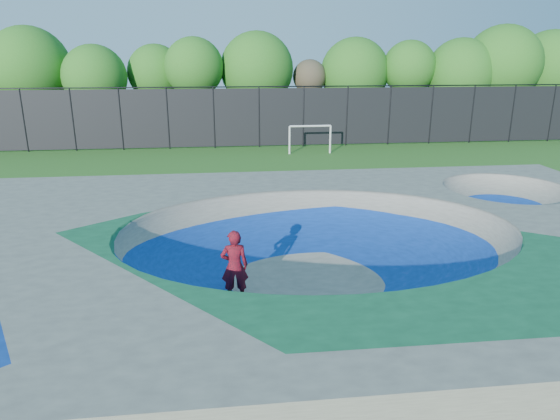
% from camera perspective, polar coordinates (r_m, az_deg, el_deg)
% --- Properties ---
extents(ground, '(120.00, 120.00, 0.00)m').
position_cam_1_polar(ground, '(14.20, 4.23, -7.74)').
color(ground, '#295E1A').
rests_on(ground, ground).
extents(skate_deck, '(22.00, 14.00, 1.50)m').
position_cam_1_polar(skate_deck, '(13.90, 4.30, -4.94)').
color(skate_deck, gray).
rests_on(skate_deck, ground).
extents(skater, '(0.70, 0.46, 1.90)m').
position_cam_1_polar(skater, '(12.60, -5.22, -6.40)').
color(skater, red).
rests_on(skater, ground).
extents(skateboard, '(0.80, 0.34, 0.05)m').
position_cam_1_polar(skateboard, '(13.00, -5.11, -10.13)').
color(skateboard, black).
rests_on(skateboard, ground).
extents(soccer_goal, '(2.73, 0.12, 1.80)m').
position_cam_1_polar(soccer_goal, '(31.78, 3.46, 8.67)').
color(soccer_goal, silver).
rests_on(soccer_goal, ground).
extents(fence, '(48.09, 0.09, 4.04)m').
position_cam_1_polar(fence, '(33.94, -2.40, 10.69)').
color(fence, black).
rests_on(fence, ground).
extents(treeline, '(54.36, 7.46, 8.29)m').
position_cam_1_polar(treeline, '(38.95, 0.05, 15.73)').
color(treeline, '#493324').
rests_on(treeline, ground).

